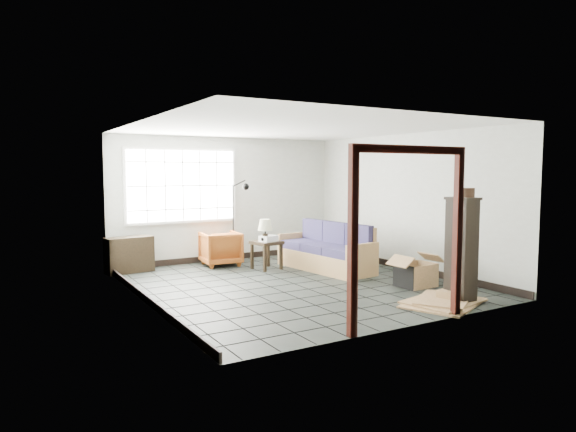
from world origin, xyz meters
TOP-DOWN VIEW (x-y plane):
  - ground at (0.00, 0.00)m, footprint 5.50×5.50m
  - room_shell at (0.00, 0.03)m, footprint 5.02×5.52m
  - window_panel at (-1.00, 2.70)m, footprint 2.32×0.08m
  - doorway_trim at (0.00, -2.70)m, footprint 1.80×0.08m
  - futon_sofa at (1.22, 0.76)m, footprint 1.00×2.13m
  - armchair at (-0.39, 2.22)m, footprint 0.79×0.74m
  - side_table at (0.21, 1.38)m, footprint 0.58×0.58m
  - table_lamp at (0.16, 1.33)m, footprint 0.32×0.32m
  - projector at (0.22, 1.32)m, footprint 0.36×0.31m
  - floor_lamp at (0.09, 2.33)m, footprint 0.46×0.37m
  - console_shelf at (-2.15, 2.40)m, footprint 0.90×0.47m
  - tall_shelf at (1.42, -2.28)m, footprint 0.32×0.42m
  - pot at (1.44, -2.35)m, footprint 0.19×0.19m
  - open_box at (1.64, -1.17)m, footprint 0.95×0.50m
  - cardboard_pile at (1.20, -2.20)m, footprint 1.48×1.29m

SIDE VIEW (x-z plane):
  - ground at x=0.00m, z-range 0.00..0.00m
  - cardboard_pile at x=1.20m, z-range -0.04..0.14m
  - open_box at x=1.64m, z-range -0.07..0.46m
  - futon_sofa at x=1.22m, z-range -0.13..0.78m
  - console_shelf at x=-2.15m, z-range 0.00..0.67m
  - armchair at x=-0.39m, z-range 0.00..0.75m
  - side_table at x=0.21m, z-range 0.18..0.73m
  - projector at x=0.22m, z-range 0.55..0.66m
  - tall_shelf at x=1.42m, z-range 0.01..1.54m
  - table_lamp at x=0.16m, z-range 0.63..1.06m
  - floor_lamp at x=0.09m, z-range 0.06..1.77m
  - doorway_trim at x=0.00m, z-range 0.28..2.48m
  - pot at x=1.44m, z-range 1.52..1.66m
  - window_panel at x=-1.00m, z-range 0.84..2.36m
  - room_shell at x=0.00m, z-range 0.37..2.98m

